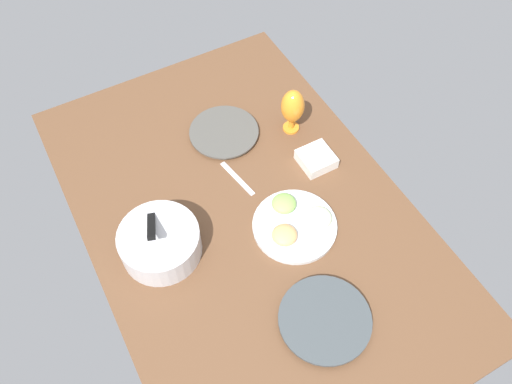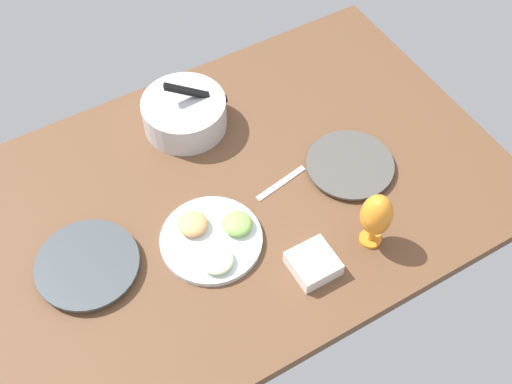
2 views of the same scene
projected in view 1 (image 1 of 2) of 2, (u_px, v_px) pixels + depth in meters
The scene contains 8 objects.
ground_plane at pixel (246, 216), 178.15cm from camera, with size 160.00×104.00×4.00cm, color brown.
dinner_plate_left at pixel (325, 320), 153.75cm from camera, with size 27.81×27.81×2.64cm.
dinner_plate_right at pixel (224, 133), 195.58cm from camera, with size 26.14×26.14×2.00cm.
mixing_bowl at pixel (160, 242), 163.93cm from camera, with size 26.77×25.82×17.01cm.
fruit_platter at pixel (295, 223), 172.18cm from camera, with size 28.15×28.15×5.33cm.
hurricane_glass_orange at pixel (293, 107), 188.47cm from camera, with size 8.65×8.65×19.23cm.
square_bowl_white at pixel (316, 158), 186.70cm from camera, with size 11.67×11.67×4.53cm.
fork_by_right_plate at pixel (237, 178), 184.48cm from camera, with size 18.00×1.80×0.60cm, color silver.
Camera 1 is at (-83.98, 42.34, 149.57)cm, focal length 36.47 mm.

